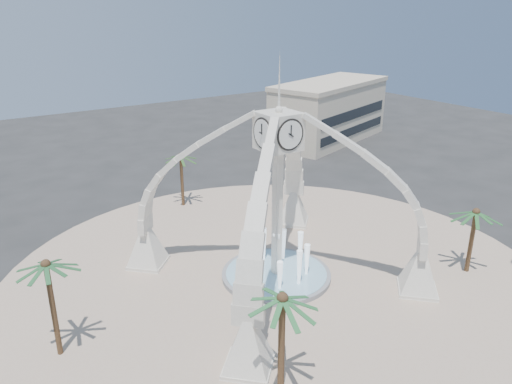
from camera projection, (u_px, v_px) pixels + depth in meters
ground at (276, 277)px, 36.77m from camera, size 140.00×140.00×0.00m
plaza at (276, 277)px, 36.76m from camera, size 40.00×40.00×0.06m
clock_tower at (277, 195)px, 34.48m from camera, size 17.94×17.94×16.30m
fountain at (276, 274)px, 36.66m from camera, size 8.00×8.00×3.62m
building_ne at (329, 111)px, 72.66m from camera, size 21.87×14.17×8.60m
palm_east at (476, 213)px, 35.89m from camera, size 4.58×4.58×5.53m
palm_west at (46, 266)px, 26.68m from camera, size 4.26×4.26×6.48m
palm_north at (181, 157)px, 48.13m from camera, size 3.93×3.93×5.79m
palm_south at (282, 300)px, 24.07m from camera, size 4.32×4.32×6.30m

